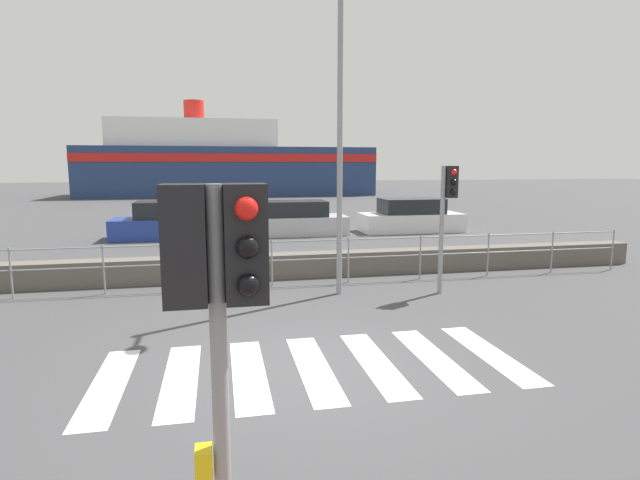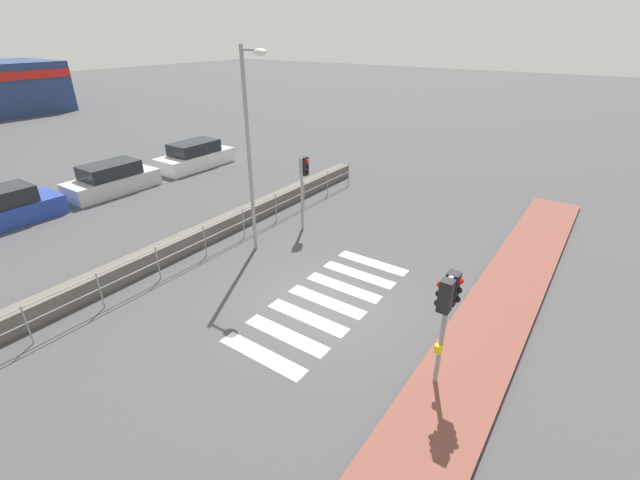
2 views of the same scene
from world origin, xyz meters
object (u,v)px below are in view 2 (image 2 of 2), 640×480
object	(u,v)px
traffic_light_near	(447,303)
traffic_light_far	(304,177)
streetlamp	(251,134)
parked_car_white	(195,156)
parked_car_silver	(112,180)

from	to	relation	value
traffic_light_near	traffic_light_far	world-z (taller)	traffic_light_far
traffic_light_near	traffic_light_far	bearing A→B (deg)	55.67
traffic_light_far	streetlamp	world-z (taller)	streetlamp
parked_car_white	traffic_light_far	bearing A→B (deg)	-107.73
parked_car_silver	parked_car_white	world-z (taller)	parked_car_white
streetlamp	parked_car_silver	distance (m)	10.23
traffic_light_far	traffic_light_near	bearing A→B (deg)	-124.33
parked_car_silver	traffic_light_far	bearing A→B (deg)	-79.71
streetlamp	parked_car_white	bearing A→B (deg)	60.48
streetlamp	parked_car_silver	xyz separation A→B (m)	(0.50, 9.63, -3.41)
traffic_light_far	parked_car_white	size ratio (longest dim) A/B	0.65
traffic_light_far	parked_car_white	distance (m)	10.48
traffic_light_far	parked_car_white	bearing A→B (deg)	72.27
traffic_light_near	parked_car_silver	world-z (taller)	traffic_light_near
traffic_light_far	parked_car_silver	size ratio (longest dim) A/B	0.68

